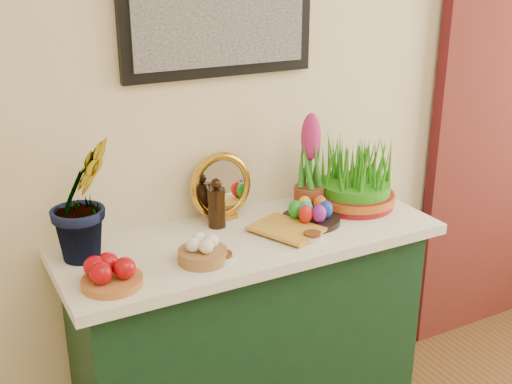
{
  "coord_description": "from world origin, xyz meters",
  "views": [
    {
      "loc": [
        -1.24,
        0.11,
        1.86
      ],
      "look_at": [
        -0.25,
        1.95,
        1.07
      ],
      "focal_mm": 45.0,
      "sensor_mm": 36.0,
      "label": 1
    }
  ],
  "objects_px": {
    "mirror": "(221,187)",
    "hyacinth_green": "(81,180)",
    "book": "(271,237)",
    "wheatgrass_sabzeh": "(355,178)",
    "sideboard": "(250,342)"
  },
  "relations": [
    {
      "from": "sideboard",
      "to": "book",
      "type": "xyz_separation_m",
      "value": [
        0.04,
        -0.09,
        0.48
      ]
    },
    {
      "from": "book",
      "to": "wheatgrass_sabzeh",
      "type": "xyz_separation_m",
      "value": [
        0.46,
        0.14,
        0.1
      ]
    },
    {
      "from": "wheatgrass_sabzeh",
      "to": "mirror",
      "type": "bearing_deg",
      "value": 165.63
    },
    {
      "from": "hyacinth_green",
      "to": "wheatgrass_sabzeh",
      "type": "bearing_deg",
      "value": -22.58
    },
    {
      "from": "hyacinth_green",
      "to": "wheatgrass_sabzeh",
      "type": "distance_m",
      "value": 1.08
    },
    {
      "from": "mirror",
      "to": "wheatgrass_sabzeh",
      "type": "distance_m",
      "value": 0.55
    },
    {
      "from": "book",
      "to": "wheatgrass_sabzeh",
      "type": "bearing_deg",
      "value": -6.08
    },
    {
      "from": "mirror",
      "to": "wheatgrass_sabzeh",
      "type": "height_order",
      "value": "wheatgrass_sabzeh"
    },
    {
      "from": "hyacinth_green",
      "to": "mirror",
      "type": "xyz_separation_m",
      "value": [
        0.54,
        0.09,
        -0.15
      ]
    },
    {
      "from": "sideboard",
      "to": "wheatgrass_sabzeh",
      "type": "relative_size",
      "value": 3.99
    },
    {
      "from": "sideboard",
      "to": "mirror",
      "type": "bearing_deg",
      "value": 97.94
    },
    {
      "from": "sideboard",
      "to": "hyacinth_green",
      "type": "height_order",
      "value": "hyacinth_green"
    },
    {
      "from": "hyacinth_green",
      "to": "wheatgrass_sabzeh",
      "type": "xyz_separation_m",
      "value": [
        1.07,
        -0.05,
        -0.16
      ]
    },
    {
      "from": "mirror",
      "to": "hyacinth_green",
      "type": "bearing_deg",
      "value": -170.6
    },
    {
      "from": "mirror",
      "to": "book",
      "type": "xyz_separation_m",
      "value": [
        0.06,
        -0.27,
        -0.11
      ]
    }
  ]
}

